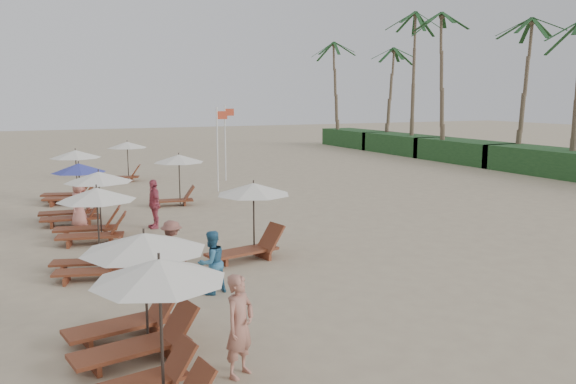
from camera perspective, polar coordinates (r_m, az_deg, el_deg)
name	(u,v)px	position (r m, az deg, el deg)	size (l,w,h in m)	color
ground	(387,294)	(14.77, 9.59, -9.72)	(160.00, 160.00, 0.00)	tan
shrub_hedge	(548,161)	(39.88, 23.97, 2.74)	(3.20, 53.00, 1.60)	#193D1C
palm_row	(546,11)	(40.54, 23.76, 15.78)	(7.00, 52.00, 12.30)	brown
lounger_station_0	(149,335)	(9.34, -13.41, -13.40)	(2.36, 2.06, 2.38)	brown
lounger_station_1	(132,295)	(11.58, -14.96, -9.63)	(2.80, 2.37, 2.25)	brown
lounger_station_2	(91,232)	(16.60, -18.64, -3.68)	(2.42, 2.17, 2.38)	brown
lounger_station_3	(92,209)	(20.66, -18.56, -1.55)	(2.75, 2.43, 2.30)	brown
lounger_station_4	(72,197)	(23.85, -20.28, -0.50)	(2.65, 2.24, 2.26)	brown
lounger_station_5	(70,179)	(28.36, -20.44, 1.18)	(2.80, 2.71, 2.38)	brown
inland_station_0	(248,216)	(17.37, -3.93, -2.39)	(2.90, 2.24, 2.22)	brown
inland_station_1	(176,173)	(26.44, -10.83, 1.83)	(2.63, 2.24, 2.22)	brown
inland_station_2	(124,157)	(34.71, -15.64, 3.26)	(2.77, 2.24, 2.22)	brown
beachgoer_near	(240,326)	(10.29, -4.71, -12.83)	(0.66, 0.43, 1.81)	#A96D5C
beachgoer_mid_a	(211,262)	(14.47, -7.45, -6.81)	(0.76, 0.59, 1.57)	teal
beachgoer_mid_b	(172,249)	(15.98, -11.22, -5.43)	(0.99, 0.57, 1.53)	brown
beachgoer_far_a	(154,204)	(21.96, -12.90, -1.13)	(1.06, 0.44, 1.80)	#BA4A5C
beachgoer_far_b	(79,203)	(22.99, -19.62, -1.04)	(0.85, 0.56, 1.75)	tan
flag_pole_near	(218,145)	(29.87, -6.82, 4.57)	(0.60, 0.08, 4.25)	silver
flag_pole_far	(226,139)	(33.66, -6.07, 5.15)	(0.60, 0.08, 4.30)	silver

